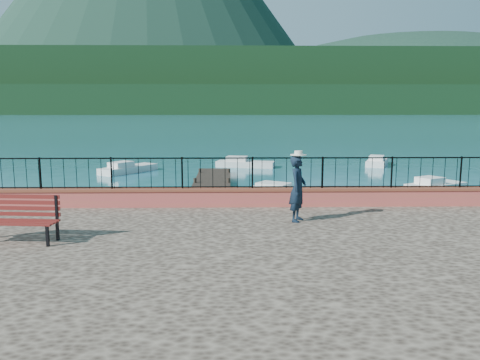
{
  "coord_description": "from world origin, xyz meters",
  "views": [
    {
      "loc": [
        -0.98,
        -10.79,
        4.28
      ],
      "look_at": [
        -0.72,
        2.0,
        2.3
      ],
      "focal_mm": 35.0,
      "sensor_mm": 36.0,
      "label": 1
    }
  ],
  "objects_px": {
    "boat_2": "(436,184)",
    "boat_3": "(128,166)",
    "park_bench": "(16,229)",
    "person": "(298,188)",
    "boat_1": "(286,192)",
    "boat_4": "(245,162)",
    "boat_0": "(99,211)",
    "boat_5": "(377,160)"
  },
  "relations": [
    {
      "from": "person",
      "to": "boat_4",
      "type": "distance_m",
      "value": 21.39
    },
    {
      "from": "person",
      "to": "boat_4",
      "type": "bearing_deg",
      "value": 24.33
    },
    {
      "from": "boat_5",
      "to": "park_bench",
      "type": "bearing_deg",
      "value": 169.34
    },
    {
      "from": "person",
      "to": "boat_0",
      "type": "xyz_separation_m",
      "value": [
        -6.81,
        4.88,
        -1.71
      ]
    },
    {
      "from": "boat_1",
      "to": "person",
      "type": "bearing_deg",
      "value": -61.72
    },
    {
      "from": "boat_0",
      "to": "boat_5",
      "type": "height_order",
      "value": "same"
    },
    {
      "from": "boat_1",
      "to": "boat_4",
      "type": "xyz_separation_m",
      "value": [
        -1.49,
        12.4,
        0.0
      ]
    },
    {
      "from": "park_bench",
      "to": "boat_2",
      "type": "xyz_separation_m",
      "value": [
        15.59,
        13.03,
        -1.12
      ]
    },
    {
      "from": "boat_0",
      "to": "boat_1",
      "type": "relative_size",
      "value": 0.91
    },
    {
      "from": "boat_5",
      "to": "boat_4",
      "type": "bearing_deg",
      "value": 118.53
    },
    {
      "from": "boat_2",
      "to": "boat_3",
      "type": "relative_size",
      "value": 0.78
    },
    {
      "from": "boat_3",
      "to": "boat_5",
      "type": "bearing_deg",
      "value": -44.07
    },
    {
      "from": "boat_1",
      "to": "boat_5",
      "type": "height_order",
      "value": "same"
    },
    {
      "from": "boat_2",
      "to": "boat_3",
      "type": "distance_m",
      "value": 19.01
    },
    {
      "from": "park_bench",
      "to": "boat_1",
      "type": "xyz_separation_m",
      "value": [
        7.53,
        10.8,
        -1.12
      ]
    },
    {
      "from": "park_bench",
      "to": "boat_1",
      "type": "relative_size",
      "value": 0.47
    },
    {
      "from": "boat_0",
      "to": "boat_4",
      "type": "xyz_separation_m",
      "value": [
        6.05,
        16.43,
        0.0
      ]
    },
    {
      "from": "person",
      "to": "boat_2",
      "type": "bearing_deg",
      "value": -16.0
    },
    {
      "from": "boat_0",
      "to": "boat_5",
      "type": "distance_m",
      "value": 23.68
    },
    {
      "from": "boat_0",
      "to": "boat_1",
      "type": "bearing_deg",
      "value": 10.81
    },
    {
      "from": "person",
      "to": "boat_5",
      "type": "height_order",
      "value": "person"
    },
    {
      "from": "person",
      "to": "boat_2",
      "type": "distance_m",
      "value": 14.29
    },
    {
      "from": "boat_3",
      "to": "park_bench",
      "type": "bearing_deg",
      "value": -140.43
    },
    {
      "from": "person",
      "to": "boat_4",
      "type": "relative_size",
      "value": 0.43
    },
    {
      "from": "park_bench",
      "to": "boat_2",
      "type": "height_order",
      "value": "park_bench"
    },
    {
      "from": "boat_0",
      "to": "boat_1",
      "type": "distance_m",
      "value": 8.55
    },
    {
      "from": "boat_0",
      "to": "boat_4",
      "type": "relative_size",
      "value": 0.91
    },
    {
      "from": "park_bench",
      "to": "person",
      "type": "xyz_separation_m",
      "value": [
        6.79,
        1.9,
        0.59
      ]
    },
    {
      "from": "boat_4",
      "to": "boat_2",
      "type": "bearing_deg",
      "value": -33.82
    },
    {
      "from": "boat_1",
      "to": "boat_3",
      "type": "relative_size",
      "value": 0.99
    },
    {
      "from": "boat_1",
      "to": "boat_2",
      "type": "xyz_separation_m",
      "value": [
        8.06,
        2.23,
        0.0
      ]
    },
    {
      "from": "park_bench",
      "to": "boat_0",
      "type": "bearing_deg",
      "value": 95.34
    },
    {
      "from": "boat_1",
      "to": "boat_4",
      "type": "height_order",
      "value": "same"
    },
    {
      "from": "boat_5",
      "to": "boat_2",
      "type": "bearing_deg",
      "value": -159.36
    },
    {
      "from": "boat_2",
      "to": "person",
      "type": "bearing_deg",
      "value": -157.03
    },
    {
      "from": "boat_1",
      "to": "boat_3",
      "type": "height_order",
      "value": "same"
    },
    {
      "from": "boat_3",
      "to": "boat_5",
      "type": "xyz_separation_m",
      "value": [
        17.89,
        3.66,
        0.0
      ]
    },
    {
      "from": "boat_2",
      "to": "boat_5",
      "type": "bearing_deg",
      "value": 59.07
    },
    {
      "from": "boat_2",
      "to": "boat_1",
      "type": "bearing_deg",
      "value": 166.75
    },
    {
      "from": "park_bench",
      "to": "boat_4",
      "type": "xyz_separation_m",
      "value": [
        6.04,
        23.21,
        -1.12
      ]
    },
    {
      "from": "boat_3",
      "to": "boat_4",
      "type": "height_order",
      "value": "same"
    },
    {
      "from": "boat_3",
      "to": "boat_2",
      "type": "bearing_deg",
      "value": -78.89
    }
  ]
}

